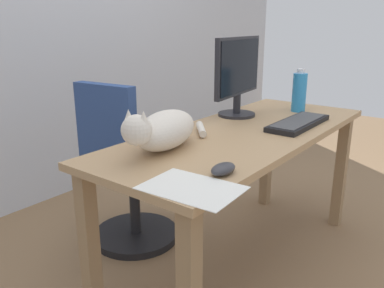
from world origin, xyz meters
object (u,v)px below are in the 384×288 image
(monitor, at_px, (238,74))
(water_bottle, at_px, (299,92))
(computer_mouse, at_px, (223,169))
(keyboard, at_px, (298,123))
(cat, at_px, (163,130))
(office_chair, at_px, (127,177))

(monitor, bearing_deg, water_bottle, -35.11)
(computer_mouse, bearing_deg, water_bottle, 10.64)
(monitor, bearing_deg, keyboard, -90.35)
(monitor, height_order, cat, monitor)
(monitor, xyz_separation_m, computer_mouse, (-0.77, -0.42, -0.21))
(cat, bearing_deg, water_bottle, -7.49)
(monitor, height_order, computer_mouse, monitor)
(computer_mouse, bearing_deg, keyboard, 5.01)
(keyboard, xyz_separation_m, cat, (-0.69, 0.27, 0.07))
(office_chair, distance_m, water_bottle, 1.07)
(office_chair, relative_size, keyboard, 2.09)
(monitor, relative_size, cat, 0.80)
(monitor, distance_m, computer_mouse, 0.91)
(water_bottle, bearing_deg, computer_mouse, -169.36)
(cat, bearing_deg, computer_mouse, -103.64)
(keyboard, bearing_deg, office_chair, 119.58)
(monitor, distance_m, keyboard, 0.41)
(cat, distance_m, computer_mouse, 0.35)
(water_bottle, bearing_deg, monitor, 144.89)
(cat, height_order, water_bottle, water_bottle)
(monitor, height_order, water_bottle, monitor)
(keyboard, relative_size, cat, 0.73)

